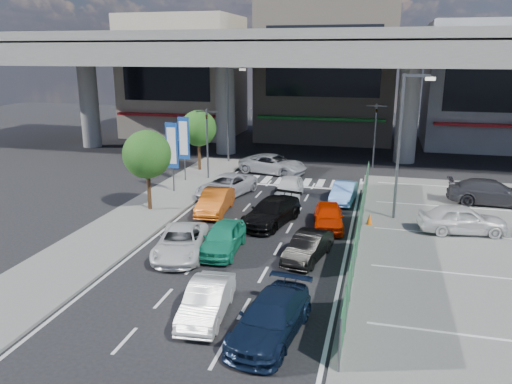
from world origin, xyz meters
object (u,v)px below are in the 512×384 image
(tree_near, at_px, (147,155))
(parked_sedan_dgrey, at_px, (492,192))
(sedan_white_mid_left, at_px, (181,242))
(traffic_light_left, at_px, (207,127))
(taxi_teal_mid, at_px, (223,238))
(wagon_silver_front_left, at_px, (226,186))
(sedan_black_mid, at_px, (271,212))
(street_lamp_left, at_px, (230,106))
(traffic_cone, at_px, (370,219))
(kei_truck_front_right, at_px, (344,192))
(taxi_orange_right, at_px, (329,216))
(hatch_white_back_mid, at_px, (207,300))
(crossing_wagon_silver, at_px, (273,164))
(hatch_black_mid_right, at_px, (308,247))
(traffic_light_right, at_px, (376,120))
(signboard_far, at_px, (184,140))
(taxi_orange_left, at_px, (215,201))
(parked_sedan_white, at_px, (462,219))
(minivan_navy_back, at_px, (271,318))
(signboard_near, at_px, (172,148))
(street_lamp_right, at_px, (403,135))
(sedan_white_front_mid, at_px, (289,188))
(tree_far, at_px, (199,128))

(tree_near, distance_m, parked_sedan_dgrey, 20.93)
(sedan_white_mid_left, bearing_deg, traffic_light_left, 92.62)
(taxi_teal_mid, xyz_separation_m, wagon_silver_front_left, (-2.73, 9.12, 0.01))
(tree_near, distance_m, sedan_black_mid, 7.99)
(street_lamp_left, xyz_separation_m, traffic_cone, (12.05, -13.49, -4.39))
(kei_truck_front_right, bearing_deg, taxi_orange_right, -90.28)
(taxi_orange_right, bearing_deg, sedan_white_mid_left, -146.61)
(sedan_black_mid, distance_m, wagon_silver_front_left, 6.21)
(hatch_white_back_mid, xyz_separation_m, taxi_orange_right, (3.13, 10.41, 0.02))
(hatch_white_back_mid, bearing_deg, taxi_teal_mid, 97.49)
(hatch_white_back_mid, xyz_separation_m, crossing_wagon_silver, (-2.44, 21.97, 0.11))
(hatch_black_mid_right, bearing_deg, traffic_light_right, 94.92)
(sedan_white_mid_left, distance_m, kei_truck_front_right, 12.39)
(signboard_far, xyz_separation_m, taxi_orange_left, (4.49, -6.42, -2.37))
(hatch_black_mid_right, distance_m, taxi_orange_right, 4.49)
(taxi_orange_left, xyz_separation_m, parked_sedan_white, (13.47, -0.20, 0.11))
(taxi_orange_right, bearing_deg, minivan_navy_back, -101.23)
(sedan_white_mid_left, bearing_deg, signboard_far, 99.31)
(signboard_near, distance_m, traffic_cone, 13.65)
(minivan_navy_back, xyz_separation_m, crossing_wagon_silver, (-4.91, 22.65, 0.07))
(sedan_black_mid, xyz_separation_m, crossing_wagon_silver, (-2.47, 11.65, 0.04))
(street_lamp_right, height_order, crossing_wagon_silver, street_lamp_right)
(sedan_white_front_mid, bearing_deg, tree_far, 141.29)
(signboard_far, bearing_deg, minivan_navy_back, -60.36)
(signboard_near, relative_size, signboard_far, 1.00)
(hatch_black_mid_right, relative_size, traffic_cone, 5.84)
(signboard_far, xyz_separation_m, traffic_cone, (13.32, -6.49, -2.69))
(minivan_navy_back, height_order, traffic_cone, minivan_navy_back)
(tree_far, xyz_separation_m, parked_sedan_dgrey, (20.61, -4.26, -2.58))
(wagon_silver_front_left, bearing_deg, parked_sedan_dgrey, 22.22)
(street_lamp_right, bearing_deg, sedan_white_front_mid, 158.30)
(parked_sedan_dgrey, bearing_deg, traffic_light_right, 40.76)
(tree_near, xyz_separation_m, parked_sedan_dgrey, (19.81, 6.24, -2.58))
(signboard_near, distance_m, crossing_wagon_silver, 9.14)
(kei_truck_front_right, height_order, parked_sedan_white, parked_sedan_white)
(signboard_near, height_order, sedan_white_mid_left, signboard_near)
(kei_truck_front_right, bearing_deg, taxi_orange_left, -146.18)
(minivan_navy_back, height_order, taxi_teal_mid, taxi_teal_mid)
(traffic_light_left, relative_size, taxi_teal_mid, 1.30)
(traffic_light_left, xyz_separation_m, parked_sedan_dgrey, (19.01, -1.76, -3.12))
(kei_truck_front_right, distance_m, traffic_cone, 4.49)
(street_lamp_left, xyz_separation_m, taxi_orange_right, (9.93, -14.44, -4.12))
(signboard_far, bearing_deg, hatch_black_mid_right, -47.84)
(traffic_light_left, distance_m, traffic_cone, 14.52)
(traffic_light_left, relative_size, signboard_near, 1.11)
(traffic_light_right, relative_size, signboard_near, 1.11)
(signboard_far, bearing_deg, traffic_light_right, 31.43)
(taxi_teal_mid, height_order, crossing_wagon_silver, crossing_wagon_silver)
(hatch_black_mid_right, bearing_deg, street_lamp_right, 71.50)
(signboard_far, xyz_separation_m, crossing_wagon_silver, (5.64, 4.12, -2.33))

